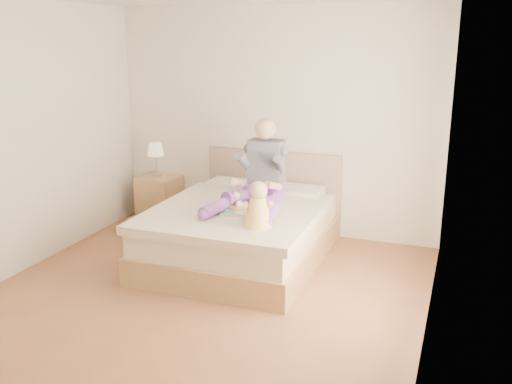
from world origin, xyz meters
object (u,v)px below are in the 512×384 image
(bed, at_px, (243,230))
(tray, at_px, (249,209))
(nightstand, at_px, (160,199))
(adult, at_px, (260,179))
(baby, at_px, (258,208))

(bed, relative_size, tray, 3.94)
(bed, xyz_separation_m, tray, (0.16, -0.24, 0.33))
(nightstand, xyz_separation_m, tray, (1.64, -1.04, 0.34))
(nightstand, height_order, tray, tray)
(bed, relative_size, nightstand, 3.64)
(nightstand, relative_size, adult, 0.55)
(tray, relative_size, baby, 1.26)
(tray, bearing_deg, baby, -66.24)
(nightstand, bearing_deg, tray, -25.68)
(tray, height_order, baby, baby)
(adult, bearing_deg, bed, -153.88)
(nightstand, height_order, adult, adult)
(baby, bearing_deg, tray, 97.83)
(bed, height_order, tray, bed)
(tray, distance_m, baby, 0.49)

